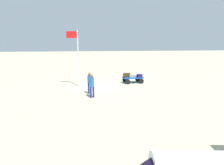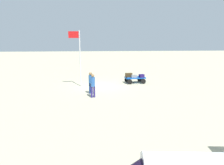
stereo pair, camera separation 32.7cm
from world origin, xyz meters
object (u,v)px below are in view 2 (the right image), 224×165
at_px(suitcase_maroon, 134,76).
at_px(flagpole, 79,53).
at_px(suitcase_navy, 129,75).
at_px(luggage_cart, 135,79).
at_px(worker_lead, 91,81).
at_px(suitcase_olive, 142,76).
at_px(worker_trailing, 93,84).

height_order(suitcase_maroon, flagpole, flagpole).
bearing_deg(suitcase_navy, luggage_cart, 175.66).
relative_size(luggage_cart, worker_lead, 1.17).
bearing_deg(luggage_cart, suitcase_navy, -4.34).
bearing_deg(suitcase_maroon, suitcase_navy, -29.46).
relative_size(luggage_cart, suitcase_olive, 3.72).
height_order(worker_lead, worker_trailing, worker_trailing).
bearing_deg(worker_trailing, flagpole, -72.59).
distance_m(luggage_cart, suitcase_navy, 0.68).
distance_m(suitcase_navy, worker_trailing, 5.95).
distance_m(luggage_cart, suitcase_olive, 0.72).
bearing_deg(worker_trailing, luggage_cart, -130.34).
relative_size(suitcase_navy, worker_lead, 0.39).
xyz_separation_m(worker_lead, flagpole, (1.03, -2.77, 1.98)).
distance_m(worker_lead, flagpole, 3.56).
height_order(suitcase_maroon, worker_lead, worker_lead).
bearing_deg(worker_lead, suitcase_maroon, -139.35).
bearing_deg(suitcase_olive, flagpole, 7.07).
relative_size(suitcase_navy, suitcase_maroon, 1.13).
bearing_deg(worker_trailing, worker_lead, -81.30).
bearing_deg(suitcase_maroon, suitcase_olive, 177.88).
xyz_separation_m(suitcase_olive, flagpole, (5.86, 0.73, 2.23)).
relative_size(suitcase_maroon, worker_lead, 0.35).
bearing_deg(suitcase_navy, worker_lead, 46.26).
height_order(suitcase_olive, worker_lead, worker_lead).
bearing_deg(suitcase_navy, flagpole, 12.35).
distance_m(suitcase_olive, worker_lead, 5.96).
bearing_deg(suitcase_olive, worker_trailing, 44.16).
xyz_separation_m(luggage_cart, suitcase_olive, (-0.60, 0.25, 0.30)).
distance_m(luggage_cart, flagpole, 5.91).
xyz_separation_m(suitcase_navy, suitcase_olive, (-1.19, 0.29, -0.04)).
bearing_deg(worker_lead, luggage_cart, -138.38).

